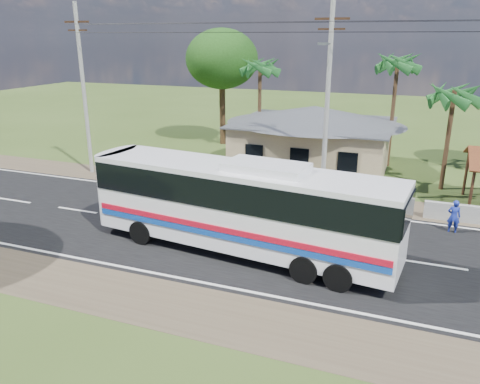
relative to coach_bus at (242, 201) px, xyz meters
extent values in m
plane|color=#34491A|center=(-1.11, 1.63, -2.37)|extent=(120.00, 120.00, 0.00)
cube|color=black|center=(-1.11, 1.63, -2.36)|extent=(120.00, 10.00, 0.02)
cube|color=brown|center=(-1.11, 8.13, -2.37)|extent=(120.00, 3.00, 0.01)
cube|color=brown|center=(-1.11, -4.87, -2.37)|extent=(120.00, 3.00, 0.01)
cube|color=silver|center=(-1.11, 6.33, -2.35)|extent=(120.00, 0.15, 0.01)
cube|color=silver|center=(-1.11, -3.07, -2.35)|extent=(120.00, 0.15, 0.01)
cube|color=silver|center=(-1.11, 1.63, -2.35)|extent=(120.00, 0.15, 0.01)
cube|color=tan|center=(-0.11, 14.63, -0.77)|extent=(10.00, 8.00, 3.20)
cube|color=#4C4F54|center=(-0.11, 14.63, 0.88)|extent=(10.60, 8.60, 0.10)
pyramid|color=#4C4F54|center=(-0.11, 14.63, 2.03)|extent=(12.40, 10.00, 1.20)
cube|color=black|center=(-3.11, 10.61, -0.67)|extent=(1.20, 0.08, 1.20)
cube|color=black|center=(-0.11, 10.61, -0.67)|extent=(1.20, 0.08, 1.20)
cube|color=black|center=(2.89, 10.61, -0.67)|extent=(1.20, 0.08, 1.20)
cylinder|color=#382314|center=(9.59, 8.33, -1.07)|extent=(0.16, 0.16, 2.60)
cylinder|color=#382314|center=(9.59, 11.93, -1.07)|extent=(0.16, 0.16, 2.60)
cylinder|color=#9E9E99|center=(-14.11, 8.13, 3.13)|extent=(0.26, 0.26, 11.00)
cube|color=#382314|center=(-14.11, 8.13, 7.43)|extent=(1.80, 0.12, 0.12)
cube|color=#382314|center=(-14.11, 8.13, 6.93)|extent=(1.40, 0.10, 0.10)
cylinder|color=#9E9E99|center=(1.89, 8.13, 3.13)|extent=(0.26, 0.26, 11.00)
cube|color=#382314|center=(1.89, 8.13, 7.43)|extent=(1.80, 0.12, 0.12)
cube|color=#382314|center=(1.89, 8.13, 6.93)|extent=(1.40, 0.10, 0.10)
cylinder|color=gray|center=(1.89, 7.13, 6.23)|extent=(0.08, 2.00, 0.08)
cube|color=gray|center=(1.89, 6.13, 6.23)|extent=(0.50, 0.18, 0.12)
cylinder|color=black|center=(-6.11, 8.13, 7.23)|extent=(16.00, 0.02, 0.02)
cylinder|color=#47301E|center=(8.39, 12.63, 0.63)|extent=(0.28, 0.28, 6.00)
cylinder|color=#47301E|center=(4.89, 17.13, 1.38)|extent=(0.28, 0.28, 7.50)
cylinder|color=#47301E|center=(-5.11, 17.63, 1.13)|extent=(0.28, 0.28, 7.00)
cylinder|color=#47301E|center=(-9.11, 19.63, 0.60)|extent=(0.50, 0.50, 5.95)
ellipsoid|color=#1A3D10|center=(-9.11, 19.63, 4.78)|extent=(6.00, 6.00, 4.92)
cube|color=white|center=(-0.01, 0.00, -0.21)|extent=(13.50, 4.21, 3.32)
cube|color=black|center=(-0.01, 0.00, 0.62)|extent=(13.56, 4.28, 1.22)
cube|color=black|center=(-6.60, 0.73, 0.23)|extent=(0.41, 2.54, 1.99)
cube|color=#B40B20|center=(-0.16, -1.39, -0.82)|extent=(12.98, 1.48, 0.24)
cube|color=#0E3D9B|center=(-0.16, -1.39, -1.10)|extent=(12.98, 1.48, 0.24)
cube|color=white|center=(1.09, -0.12, 1.61)|extent=(3.49, 2.13, 0.33)
cylinder|color=black|center=(-4.55, -0.77, -1.82)|extent=(1.14, 0.51, 1.11)
cylinder|color=black|center=(-4.26, 1.76, -1.82)|extent=(1.14, 0.51, 1.11)
cylinder|color=black|center=(3.15, -1.63, -1.82)|extent=(1.14, 0.51, 1.11)
cylinder|color=black|center=(3.43, 0.90, -1.82)|extent=(1.14, 0.51, 1.11)
cylinder|color=black|center=(4.47, -1.77, -1.82)|extent=(1.14, 0.51, 1.11)
cylinder|color=black|center=(4.75, 0.76, -1.82)|extent=(1.14, 0.51, 1.11)
imported|color=#1B2B97|center=(8.70, 5.60, -1.56)|extent=(0.59, 0.39, 1.63)
camera|label=1|loc=(6.50, -17.37, 6.61)|focal=35.00mm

